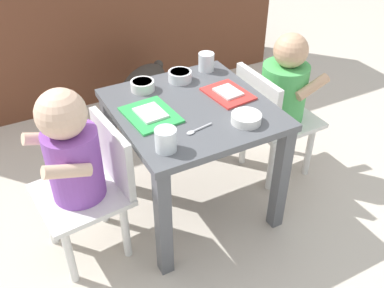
{
  "coord_description": "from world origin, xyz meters",
  "views": [
    {
      "loc": [
        -0.61,
        -1.14,
        1.25
      ],
      "look_at": [
        0.0,
        0.0,
        0.3
      ],
      "focal_mm": 40.97,
      "sensor_mm": 36.0,
      "label": 1
    }
  ],
  "objects": [
    {
      "name": "ground_plane",
      "position": [
        0.0,
        0.0,
        0.0
      ],
      "size": [
        7.0,
        7.0,
        0.0
      ],
      "primitive_type": "plane",
      "color": "beige"
    },
    {
      "name": "kitchen_cabinet_back",
      "position": [
        0.0,
        1.13,
        0.48
      ],
      "size": [
        2.06,
        0.35,
        0.96
      ],
      "primitive_type": "cube",
      "color": "brown",
      "rests_on": "ground"
    },
    {
      "name": "dining_table",
      "position": [
        0.0,
        0.0,
        0.38
      ],
      "size": [
        0.52,
        0.54,
        0.46
      ],
      "color": "#515459",
      "rests_on": "ground"
    },
    {
      "name": "seated_child_left",
      "position": [
        -0.42,
        -0.03,
        0.41
      ],
      "size": [
        0.3,
        0.3,
        0.65
      ],
      "color": "silver",
      "rests_on": "ground"
    },
    {
      "name": "seated_child_right",
      "position": [
        0.42,
        0.04,
        0.39
      ],
      "size": [
        0.29,
        0.29,
        0.63
      ],
      "color": "silver",
      "rests_on": "ground"
    },
    {
      "name": "dog",
      "position": [
        0.06,
        0.65,
        0.19
      ],
      "size": [
        0.43,
        0.39,
        0.3
      ],
      "color": "#332D28",
      "rests_on": "ground"
    },
    {
      "name": "food_tray_left",
      "position": [
        -0.15,
        0.01,
        0.47
      ],
      "size": [
        0.17,
        0.2,
        0.02
      ],
      "color": "green",
      "rests_on": "dining_table"
    },
    {
      "name": "food_tray_right",
      "position": [
        0.15,
        0.01,
        0.47
      ],
      "size": [
        0.15,
        0.18,
        0.02
      ],
      "color": "red",
      "rests_on": "dining_table"
    },
    {
      "name": "water_cup_left",
      "position": [
        -0.19,
        -0.18,
        0.49
      ],
      "size": [
        0.07,
        0.07,
        0.07
      ],
      "color": "white",
      "rests_on": "dining_table"
    },
    {
      "name": "water_cup_right",
      "position": [
        0.18,
        0.22,
        0.49
      ],
      "size": [
        0.06,
        0.06,
        0.07
      ],
      "color": "white",
      "rests_on": "dining_table"
    },
    {
      "name": "veggie_bowl_far",
      "position": [
        -0.11,
        0.18,
        0.48
      ],
      "size": [
        0.09,
        0.09,
        0.04
      ],
      "color": "white",
      "rests_on": "dining_table"
    },
    {
      "name": "cereal_bowl_right_side",
      "position": [
        0.05,
        0.18,
        0.48
      ],
      "size": [
        0.09,
        0.09,
        0.04
      ],
      "color": "white",
      "rests_on": "dining_table"
    },
    {
      "name": "cereal_bowl_left_side",
      "position": [
        0.11,
        -0.17,
        0.48
      ],
      "size": [
        0.1,
        0.1,
        0.03
      ],
      "color": "white",
      "rests_on": "dining_table"
    },
    {
      "name": "spoon_by_left_tray",
      "position": [
        -0.06,
        -0.14,
        0.47
      ],
      "size": [
        0.1,
        0.03,
        0.01
      ],
      "color": "silver",
      "rests_on": "dining_table"
    }
  ]
}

